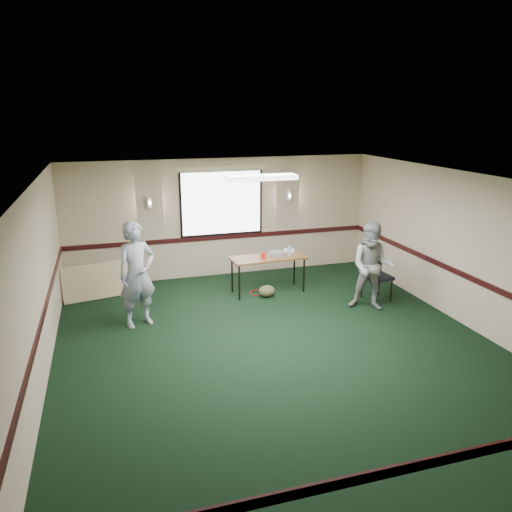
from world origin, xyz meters
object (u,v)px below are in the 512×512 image
object	(u,v)px
folding_table	(268,259)
person_left	(137,275)
projector	(276,254)
person_right	(372,266)
conference_chair	(375,271)

from	to	relation	value
folding_table	person_left	world-z (taller)	person_left
projector	person_right	bearing A→B (deg)	-44.22
folding_table	projector	world-z (taller)	projector
folding_table	conference_chair	world-z (taller)	conference_chair
person_left	person_right	distance (m)	4.37
conference_chair	person_left	distance (m)	4.69
conference_chair	projector	bearing A→B (deg)	146.43
folding_table	person_left	distance (m)	2.88
projector	conference_chair	xyz separation A→B (m)	(1.79, -0.97, -0.23)
conference_chair	person_right	bearing A→B (deg)	-130.52
projector	person_left	size ratio (longest dim) A/B	0.16
folding_table	conference_chair	size ratio (longest dim) A/B	1.56
projector	person_left	world-z (taller)	person_left
projector	person_right	xyz separation A→B (m)	(1.44, -1.46, 0.03)
folding_table	person_right	distance (m)	2.17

